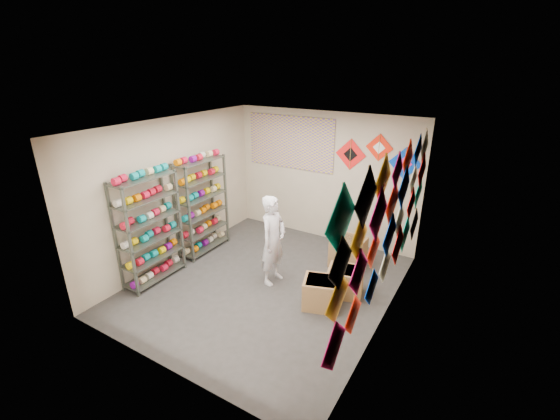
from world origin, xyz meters
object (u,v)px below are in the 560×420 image
Objects in this scene: shopkeeper at (273,240)px; carton_b at (345,281)px; shelf_rack_front at (149,230)px; shelf_rack_back at (202,206)px; carton_a at (322,293)px; carton_c at (348,252)px.

shopkeeper reaches higher than carton_b.
carton_b is at bearing -75.24° from shopkeeper.
shelf_rack_front is 2.09m from shopkeeper.
shelf_rack_back is 2.99m from carton_a.
shelf_rack_front reaches higher than carton_b.
shopkeeper reaches higher than carton_c.
carton_b is at bearing -69.22° from carton_c.
shelf_rack_front is 1.00× the size of shelf_rack_back.
shelf_rack_front and shelf_rack_back have the same top height.
carton_b is (3.05, 1.28, -0.72)m from shelf_rack_front.
shopkeeper reaches higher than carton_a.
carton_c is (-0.12, 1.42, 0.03)m from carton_a.
shopkeeper is at bearing 179.23° from carton_b.
carton_a reaches higher than carton_b.
carton_a is 0.94× the size of carton_c.
shopkeeper is 1.19m from carton_a.
carton_c is (-0.31, 0.92, 0.03)m from carton_b.
shelf_rack_back is 1.21× the size of shopkeeper.
carton_a is (2.86, 0.78, -0.72)m from shelf_rack_front.
carton_a is 1.00× the size of carton_b.
carton_c is at bearing 75.96° from carton_a.
shelf_rack_front is 1.21× the size of shopkeeper.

